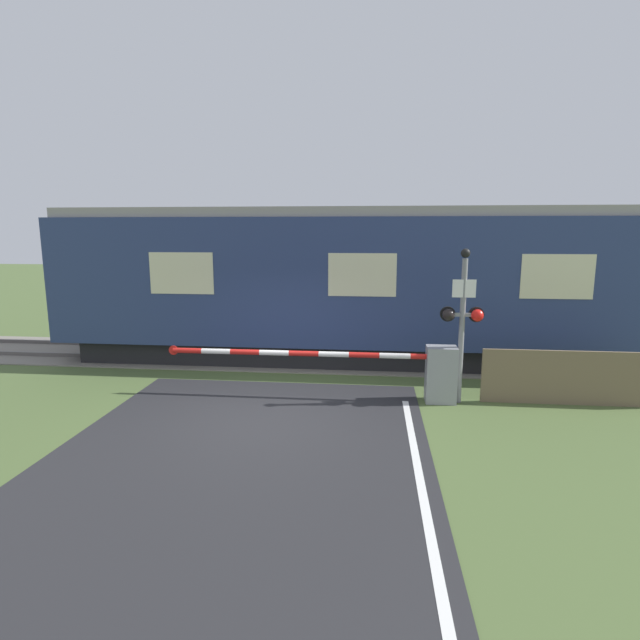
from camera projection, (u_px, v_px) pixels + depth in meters
name	position (u px, v px, depth m)	size (l,w,h in m)	color
ground_plane	(264.00, 415.00, 9.39)	(80.00, 80.00, 0.00)	#4C6033
track_bed	(298.00, 356.00, 13.69)	(36.00, 3.20, 0.13)	slate
train	(363.00, 284.00, 13.15)	(15.87, 3.02, 3.98)	black
crossing_barrier	(415.00, 370.00, 10.07)	(5.97, 0.44, 1.14)	gray
signal_post	(462.00, 317.00, 9.79)	(0.85, 0.26, 3.09)	gray
roadside_fence	(574.00, 378.00, 9.86)	(3.56, 0.06, 1.10)	#726047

